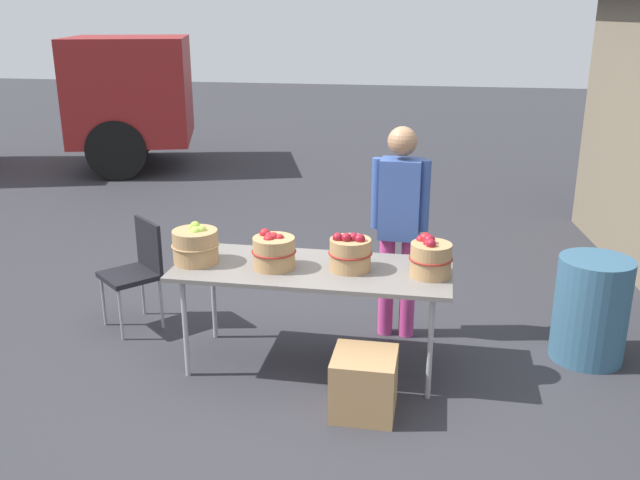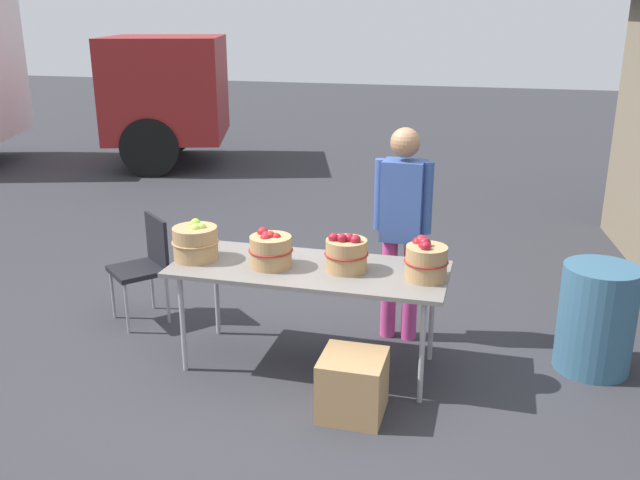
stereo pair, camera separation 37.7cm
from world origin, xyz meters
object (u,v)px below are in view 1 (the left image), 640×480
(apple_basket_red_0, at_px, (274,251))
(vendor_adult, at_px, (400,217))
(apple_basket_green_0, at_px, (196,245))
(folding_chair, at_px, (137,265))
(apple_basket_red_1, at_px, (350,253))
(market_table, at_px, (312,273))
(apple_basket_red_2, at_px, (430,257))
(produce_crate, at_px, (364,383))
(trash_barrel, at_px, (591,309))

(apple_basket_red_0, bearing_deg, vendor_adult, 39.38)
(apple_basket_green_0, bearing_deg, folding_chair, 145.42)
(apple_basket_red_1, bearing_deg, vendor_adult, 64.52)
(market_table, relative_size, apple_basket_red_2, 6.51)
(market_table, height_order, produce_crate, market_table)
(apple_basket_red_2, bearing_deg, apple_basket_red_1, 177.78)
(apple_basket_red_2, distance_m, trash_barrel, 1.35)
(apple_basket_red_0, relative_size, folding_chair, 0.36)
(apple_basket_green_0, distance_m, vendor_adult, 1.52)
(apple_basket_green_0, relative_size, trash_barrel, 0.43)
(apple_basket_red_1, height_order, apple_basket_red_2, apple_basket_red_2)
(trash_barrel, distance_m, produce_crate, 1.83)
(market_table, distance_m, apple_basket_red_0, 0.31)
(apple_basket_red_2, distance_m, produce_crate, 0.93)
(market_table, height_order, apple_basket_green_0, apple_basket_green_0)
(apple_basket_red_0, relative_size, trash_barrel, 0.40)
(apple_basket_red_1, bearing_deg, market_table, -178.39)
(market_table, distance_m, apple_basket_green_0, 0.84)
(produce_crate, bearing_deg, folding_chair, 153.47)
(apple_basket_red_1, bearing_deg, trash_barrel, 15.22)
(apple_basket_green_0, distance_m, produce_crate, 1.51)
(trash_barrel, bearing_deg, market_table, -166.53)
(apple_basket_red_0, height_order, trash_barrel, apple_basket_red_0)
(market_table, relative_size, apple_basket_red_1, 6.33)
(vendor_adult, bearing_deg, apple_basket_red_2, 114.33)
(apple_basket_green_0, height_order, apple_basket_red_2, apple_basket_green_0)
(folding_chair, bearing_deg, vendor_adult, 46.16)
(apple_basket_red_0, bearing_deg, folding_chair, 159.02)
(apple_basket_red_2, relative_size, folding_chair, 0.34)
(vendor_adult, xyz_separation_m, folding_chair, (-2.04, -0.19, -0.46))
(apple_basket_green_0, bearing_deg, apple_basket_red_0, -0.88)
(apple_basket_red_2, height_order, vendor_adult, vendor_adult)
(apple_basket_red_2, xyz_separation_m, trash_barrel, (1.16, 0.48, -0.49))
(apple_basket_green_0, height_order, trash_barrel, apple_basket_green_0)
(folding_chair, bearing_deg, apple_basket_green_0, 6.33)
(apple_basket_green_0, bearing_deg, vendor_adult, 25.54)
(apple_basket_red_1, bearing_deg, produce_crate, -72.43)
(produce_crate, bearing_deg, apple_basket_red_1, 107.57)
(folding_chair, bearing_deg, apple_basket_red_2, 30.12)
(produce_crate, bearing_deg, apple_basket_red_0, 144.77)
(apple_basket_red_2, bearing_deg, apple_basket_red_0, -177.97)
(apple_basket_red_2, height_order, produce_crate, apple_basket_red_2)
(folding_chair, xyz_separation_m, produce_crate, (1.93, -0.96, -0.31))
(apple_basket_red_0, height_order, vendor_adult, vendor_adult)
(apple_basket_red_0, xyz_separation_m, apple_basket_red_2, (1.06, 0.04, 0.01))
(folding_chair, height_order, trash_barrel, folding_chair)
(apple_basket_green_0, xyz_separation_m, apple_basket_red_0, (0.56, -0.01, -0.00))
(folding_chair, height_order, produce_crate, folding_chair)
(market_table, relative_size, apple_basket_red_0, 6.18)
(apple_basket_green_0, height_order, apple_basket_red_1, apple_basket_green_0)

